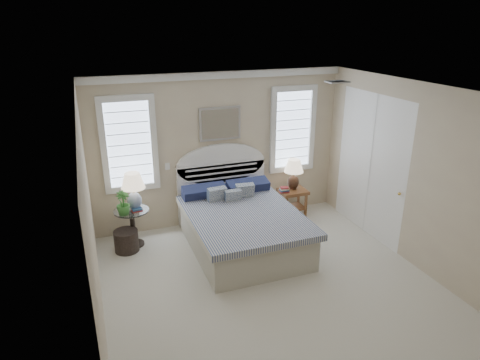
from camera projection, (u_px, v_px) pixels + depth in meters
name	position (u px, v px, depth m)	size (l,w,h in m)	color
floor	(277.00, 294.00, 5.81)	(4.50, 5.00, 0.01)	#BDB6A1
ceiling	(285.00, 94.00, 4.86)	(4.50, 5.00, 0.01)	white
wall_back	(220.00, 149.00, 7.53)	(4.50, 0.02, 2.70)	#C2AD91
wall_left	(92.00, 231.00, 4.61)	(0.02, 5.00, 2.70)	#C2AD91
wall_right	(424.00, 181.00, 6.07)	(0.02, 5.00, 2.70)	#C2AD91
crown_molding	(219.00, 75.00, 7.05)	(4.50, 0.08, 0.12)	silver
hvac_vent	(337.00, 82.00, 5.96)	(0.30, 0.20, 0.02)	#B2B2B2
switch_plate	(167.00, 166.00, 7.28)	(0.08, 0.01, 0.12)	silver
window_left	(129.00, 144.00, 6.93)	(0.90, 0.06, 1.60)	#C7DDFC
window_right	(292.00, 129.00, 7.88)	(0.90, 0.06, 1.60)	#C7DDFC
painting	(220.00, 124.00, 7.33)	(0.74, 0.04, 0.58)	silver
closet_door	(370.00, 166.00, 7.17)	(0.02, 1.80, 2.40)	white
bed	(240.00, 223.00, 6.96)	(1.72, 2.28, 1.47)	beige
side_table_left	(133.00, 224.00, 6.94)	(0.56, 0.56, 0.63)	black
nightstand_right	(293.00, 197.00, 7.99)	(0.50, 0.40, 0.53)	brown
floor_pot	(126.00, 241.00, 6.84)	(0.38, 0.38, 0.35)	black
lamp_left	(133.00, 187.00, 6.78)	(0.48, 0.48, 0.62)	silver
lamp_right	(294.00, 171.00, 7.88)	(0.39, 0.39, 0.58)	black
potted_plant	(123.00, 203.00, 6.63)	(0.22, 0.22, 0.39)	#306A2A
books_left	(137.00, 210.00, 6.81)	(0.18, 0.14, 0.04)	maroon
books_right	(284.00, 190.00, 7.83)	(0.19, 0.15, 0.09)	maroon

